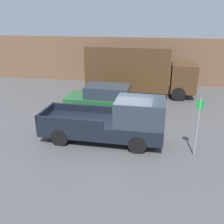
{
  "coord_description": "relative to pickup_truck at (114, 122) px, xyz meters",
  "views": [
    {
      "loc": [
        1.53,
        -10.53,
        5.51
      ],
      "look_at": [
        -0.7,
        0.79,
        1.07
      ],
      "focal_mm": 40.0,
      "sensor_mm": 36.0,
      "label": 1
    }
  ],
  "objects": [
    {
      "name": "car",
      "position": [
        -1.14,
        3.48,
        -0.13
      ],
      "size": [
        4.62,
        1.94,
        1.73
      ],
      "color": "#1E592D",
      "rests_on": "ground"
    },
    {
      "name": "parking_sign",
      "position": [
        3.56,
        -0.61,
        0.45
      ],
      "size": [
        0.3,
        0.07,
        2.57
      ],
      "color": "gray",
      "rests_on": "ground"
    },
    {
      "name": "delivery_truck",
      "position": [
        0.17,
        7.96,
        0.88
      ],
      "size": [
        7.85,
        2.62,
        3.52
      ],
      "color": "#472D19",
      "rests_on": "ground"
    },
    {
      "name": "ground_plane",
      "position": [
        0.41,
        0.21,
        -0.99
      ],
      "size": [
        60.0,
        60.0,
        0.0
      ],
      "primitive_type": "plane",
      "color": "#4C4C4F"
    },
    {
      "name": "pickup_truck",
      "position": [
        0.0,
        0.0,
        0.0
      ],
      "size": [
        5.66,
        1.96,
        2.14
      ],
      "color": "black",
      "rests_on": "ground"
    },
    {
      "name": "building_wall",
      "position": [
        0.41,
        11.12,
        0.94
      ],
      "size": [
        28.0,
        0.15,
        3.88
      ],
      "color": "brown",
      "rests_on": "ground"
    }
  ]
}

